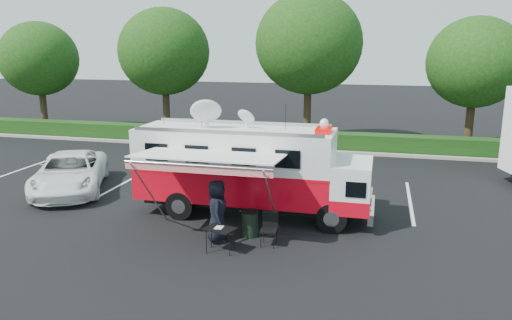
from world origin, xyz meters
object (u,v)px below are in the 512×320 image
(folding_table, at_px, (220,230))
(trash_bin, at_px, (250,223))
(white_suv, at_px, (72,191))
(command_truck, at_px, (251,169))

(folding_table, xyz_separation_m, trash_bin, (0.53, 1.39, -0.26))
(white_suv, bearing_deg, command_truck, -32.94)
(command_truck, height_order, folding_table, command_truck)
(command_truck, relative_size, white_suv, 1.48)
(command_truck, relative_size, trash_bin, 9.91)
(command_truck, bearing_deg, folding_table, -90.88)
(command_truck, relative_size, folding_table, 8.28)
(white_suv, xyz_separation_m, trash_bin, (8.44, -3.02, 0.42))
(command_truck, xyz_separation_m, trash_bin, (0.48, -1.91, -1.27))
(white_suv, distance_m, folding_table, 9.08)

